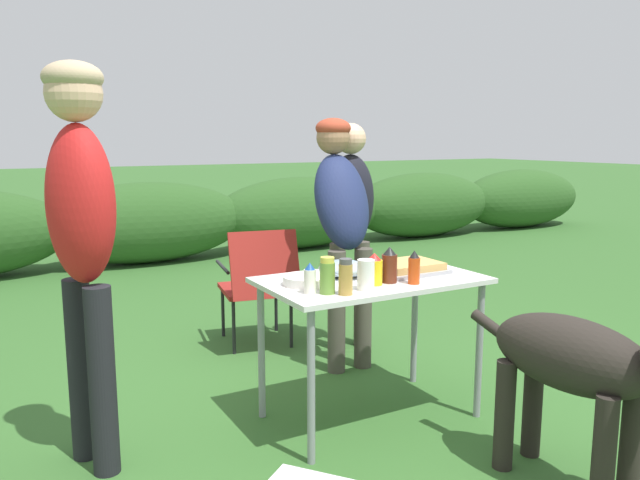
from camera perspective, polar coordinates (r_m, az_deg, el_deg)
The scene contains 18 objects.
ground_plane at distance 3.39m, azimuth 4.55°, elevation -15.76°, with size 60.00×60.00×0.00m, color #336028.
shrub_hedge at distance 7.47m, azimuth -15.54°, elevation 1.55°, with size 14.40×0.90×0.94m.
folding_table at distance 3.17m, azimuth 4.70°, elevation -4.83°, with size 1.10×0.64×0.74m.
food_tray at distance 3.30m, azimuth 8.03°, elevation -2.49°, with size 0.36×0.30×0.06m.
plate_stack at distance 2.99m, azimuth -1.26°, elevation -3.69°, with size 0.23×0.23×0.04m, color white.
mixing_bowl at distance 3.18m, azimuth 2.14°, elevation -2.60°, with size 0.25×0.25×0.08m, color #99B2CC.
paper_cup_stack at distance 2.89m, azimuth 4.21°, elevation -3.19°, with size 0.08×0.08×0.14m, color white.
spice_jar at distance 2.80m, azimuth 2.35°, elevation -3.42°, with size 0.06×0.06×0.16m.
relish_jar at distance 2.81m, azimuth 0.68°, elevation -3.29°, with size 0.07×0.07×0.17m.
bbq_sauce_bottle at distance 3.04m, azimuth 6.36°, elevation -2.33°, with size 0.08×0.08×0.18m.
mayo_bottle at distance 2.81m, azimuth -0.93°, elevation -3.58°, with size 0.06×0.06×0.14m.
hot_sauce_bottle at distance 3.03m, azimuth 8.60°, elevation -2.54°, with size 0.06×0.06×0.16m.
mustard_bottle at distance 2.99m, azimuth 4.98°, elevation -2.72°, with size 0.08×0.08×0.15m.
standing_person_with_beanie at distance 3.87m, azimuth 2.01°, elevation 2.54°, with size 0.36×0.47×1.56m.
standing_person_in_gray_fleece at distance 4.20m, azimuth 2.77°, elevation 2.35°, with size 0.36×0.29×1.53m.
standing_person_in_dark_puffer at distance 2.79m, azimuth -20.97°, elevation 1.74°, with size 0.35×0.42×1.74m.
dog at distance 2.75m, azimuth 23.03°, elevation -10.54°, with size 0.39×1.10×0.80m.
camp_chair_green_behind_table at distance 4.30m, azimuth -5.59°, elevation -3.74°, with size 0.56×0.66×0.83m.
Camera 1 is at (-1.71, -2.55, 1.44)m, focal length 35.00 mm.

